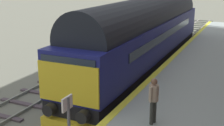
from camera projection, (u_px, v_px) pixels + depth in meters
The scene contains 7 objects.
ground_plane at pixel (114, 95), 15.95m from camera, with size 140.00×140.00×0.00m, color #646557.
track_main at pixel (114, 94), 15.93m from camera, with size 2.50×60.00×0.15m.
track_adjacent_west at pixel (57, 84), 17.37m from camera, with size 2.50×60.00×0.15m.
station_platform at pixel (185, 97), 14.36m from camera, with size 4.00×44.00×1.01m.
diesel_locomotive at pixel (146, 32), 19.54m from camera, with size 2.74×18.82×4.68m.
platform_number_sign at pixel (69, 122), 7.85m from camera, with size 0.10×0.44×2.06m.
waiting_passenger at pixel (154, 97), 10.49m from camera, with size 0.41×0.50×1.64m.
Camera 1 is at (6.10, -13.56, 5.99)m, focal length 49.44 mm.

